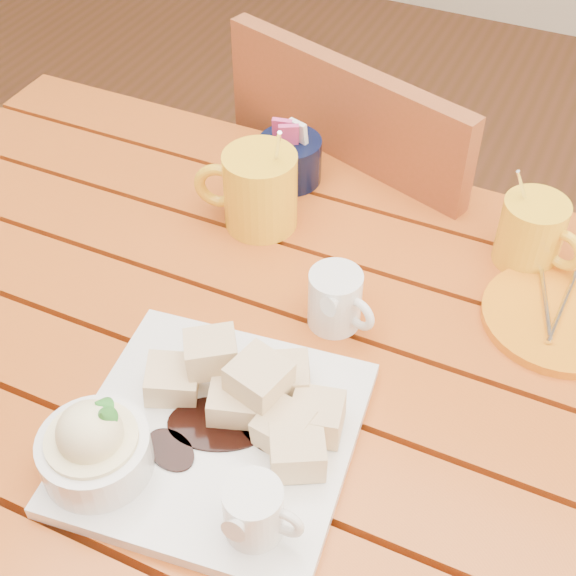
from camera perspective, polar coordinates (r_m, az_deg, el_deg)
The scene contains 8 objects.
table at distance 1.00m, azimuth -2.10°, elevation -8.09°, with size 1.20×0.79×0.75m.
dessert_plate at distance 0.81m, azimuth -6.83°, elevation -10.29°, with size 0.31×0.31×0.11m.
coffee_mug_left at distance 1.04m, azimuth -2.15°, elevation 7.05°, with size 0.14×0.10×0.16m.
coffee_mug_right at distance 1.03m, azimuth 17.01°, elevation 3.82°, with size 0.11×0.08×0.13m.
cream_pitcher at distance 0.92m, azimuth 3.45°, elevation -0.76°, with size 0.09×0.08×0.08m.
sugar_caddy at distance 1.13m, azimuth 0.14°, elevation 9.18°, with size 0.09×0.09×0.10m.
orange_saucer at distance 0.99m, azimuth 18.78°, elevation -2.03°, with size 0.18×0.18×0.02m.
chair_far at distance 1.43m, azimuth 6.23°, elevation 3.09°, with size 0.53×0.53×0.90m.
Camera 1 is at (0.29, -0.54, 1.44)m, focal length 50.00 mm.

